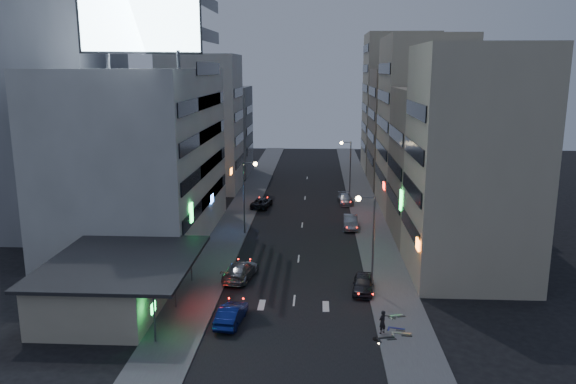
# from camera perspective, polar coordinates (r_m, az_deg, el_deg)

# --- Properties ---
(ground) EXTENTS (180.00, 180.00, 0.00)m
(ground) POSITION_cam_1_polar(r_m,az_deg,el_deg) (41.73, 0.39, -13.15)
(ground) COLOR black
(ground) RESTS_ON ground
(sidewalk_left) EXTENTS (4.00, 120.00, 0.12)m
(sidewalk_left) POSITION_cam_1_polar(r_m,az_deg,el_deg) (70.62, -4.96, -2.33)
(sidewalk_left) COLOR #4C4C4F
(sidewalk_left) RESTS_ON ground
(sidewalk_right) EXTENTS (4.00, 120.00, 0.12)m
(sidewalk_right) POSITION_cam_1_polar(r_m,az_deg,el_deg) (70.22, 8.09, -2.50)
(sidewalk_right) COLOR #4C4C4F
(sidewalk_right) RESTS_ON ground
(food_court) EXTENTS (11.00, 13.00, 3.88)m
(food_court) POSITION_cam_1_polar(r_m,az_deg,el_deg) (45.50, -17.47, -8.81)
(food_court) COLOR #B3A78C
(food_court) RESTS_ON ground
(white_building) EXTENTS (14.00, 24.00, 18.00)m
(white_building) POSITION_cam_1_polar(r_m,az_deg,el_deg) (61.23, -14.82, 3.56)
(white_building) COLOR beige
(white_building) RESTS_ON ground
(grey_tower) EXTENTS (10.00, 14.00, 34.00)m
(grey_tower) POSITION_cam_1_polar(r_m,az_deg,el_deg) (66.64, -21.93, 10.69)
(grey_tower) COLOR gray
(grey_tower) RESTS_ON ground
(shophouse_near) EXTENTS (10.00, 11.00, 20.00)m
(shophouse_near) POSITION_cam_1_polar(r_m,az_deg,el_deg) (50.53, 18.26, 2.68)
(shophouse_near) COLOR #B3A78C
(shophouse_near) RESTS_ON ground
(shophouse_mid) EXTENTS (11.00, 12.00, 16.00)m
(shophouse_mid) POSITION_cam_1_polar(r_m,az_deg,el_deg) (61.98, 15.87, 2.67)
(shophouse_mid) COLOR gray
(shophouse_mid) RESTS_ON ground
(shophouse_far) EXTENTS (10.00, 14.00, 22.00)m
(shophouse_far) POSITION_cam_1_polar(r_m,az_deg,el_deg) (74.12, 13.45, 6.68)
(shophouse_far) COLOR #B3A78C
(shophouse_far) RESTS_ON ground
(far_left_a) EXTENTS (11.00, 10.00, 20.00)m
(far_left_a) POSITION_cam_1_polar(r_m,az_deg,el_deg) (84.75, -8.74, 6.88)
(far_left_a) COLOR beige
(far_left_a) RESTS_ON ground
(far_left_b) EXTENTS (12.00, 10.00, 15.00)m
(far_left_b) POSITION_cam_1_polar(r_m,az_deg,el_deg) (97.79, -7.44, 6.18)
(far_left_b) COLOR gray
(far_left_b) RESTS_ON ground
(far_right_a) EXTENTS (11.00, 12.00, 18.00)m
(far_right_a) POSITION_cam_1_polar(r_m,az_deg,el_deg) (89.12, 12.01, 6.38)
(far_right_a) COLOR gray
(far_right_a) RESTS_ON ground
(far_right_b) EXTENTS (12.00, 12.00, 24.00)m
(far_right_b) POSITION_cam_1_polar(r_m,az_deg,el_deg) (102.76, 11.18, 8.87)
(far_right_b) COLOR #B3A78C
(far_right_b) RESTS_ON ground
(billboard) EXTENTS (9.52, 3.75, 6.20)m
(billboard) POSITION_cam_1_polar(r_m,az_deg,el_deg) (49.92, -14.70, 16.24)
(billboard) COLOR #595B60
(billboard) RESTS_ON white_building
(street_lamp_right_near) EXTENTS (1.60, 0.44, 8.02)m
(street_lamp_right_near) POSITION_cam_1_polar(r_m,az_deg,el_deg) (45.59, 8.21, -3.81)
(street_lamp_right_near) COLOR #595B60
(street_lamp_right_near) RESTS_ON sidewalk_right
(street_lamp_left) EXTENTS (1.60, 0.44, 8.02)m
(street_lamp_left) POSITION_cam_1_polar(r_m,az_deg,el_deg) (61.40, -4.15, 0.52)
(street_lamp_left) COLOR #595B60
(street_lamp_left) RESTS_ON sidewalk_left
(street_lamp_right_far) EXTENTS (1.60, 0.44, 8.02)m
(street_lamp_right_far) POSITION_cam_1_polar(r_m,az_deg,el_deg) (78.73, 6.07, 3.13)
(street_lamp_right_far) COLOR #595B60
(street_lamp_right_far) RESTS_ON sidewalk_right
(parked_car_right_near) EXTENTS (2.13, 4.31, 1.41)m
(parked_car_right_near) POSITION_cam_1_polar(r_m,az_deg,el_deg) (47.15, 7.65, -9.22)
(parked_car_right_near) COLOR #2B2B31
(parked_car_right_near) RESTS_ON ground
(parked_car_right_mid) EXTENTS (1.73, 4.59, 1.50)m
(parked_car_right_mid) POSITION_cam_1_polar(r_m,az_deg,el_deg) (64.97, 6.37, -3.05)
(parked_car_right_mid) COLOR gray
(parked_car_right_mid) RESTS_ON ground
(parked_car_left) EXTENTS (2.84, 5.03, 1.33)m
(parked_car_left) POSITION_cam_1_polar(r_m,az_deg,el_deg) (74.23, -2.69, -1.08)
(parked_car_left) COLOR #242428
(parked_car_left) RESTS_ON ground
(parked_car_right_far) EXTENTS (2.22, 4.71, 1.33)m
(parked_car_right_far) POSITION_cam_1_polar(r_m,az_deg,el_deg) (76.50, 5.87, -0.73)
(parked_car_right_far) COLOR #A4A6AC
(parked_car_right_far) RESTS_ON ground
(road_car_blue) EXTENTS (2.00, 4.47, 1.43)m
(road_car_blue) POSITION_cam_1_polar(r_m,az_deg,el_deg) (41.58, -5.79, -12.23)
(road_car_blue) COLOR navy
(road_car_blue) RESTS_ON ground
(road_car_silver) EXTENTS (3.05, 5.63, 1.55)m
(road_car_silver) POSITION_cam_1_polar(r_m,az_deg,el_deg) (49.65, -4.88, -7.93)
(road_car_silver) COLOR #96999D
(road_car_silver) RESTS_ON ground
(person) EXTENTS (0.71, 0.71, 1.67)m
(person) POSITION_cam_1_polar(r_m,az_deg,el_deg) (40.18, 9.56, -12.89)
(person) COLOR black
(person) RESTS_ON sidewalk_right
(scooter_black_a) EXTENTS (1.04, 1.95, 1.13)m
(scooter_black_a) POSITION_cam_1_polar(r_m,az_deg,el_deg) (40.01, 10.74, -13.48)
(scooter_black_a) COLOR black
(scooter_black_a) RESTS_ON sidewalk_right
(scooter_silver_a) EXTENTS (0.90, 2.07, 1.22)m
(scooter_silver_a) POSITION_cam_1_polar(r_m,az_deg,el_deg) (40.61, 12.48, -13.08)
(scooter_silver_a) COLOR #93969A
(scooter_silver_a) RESTS_ON sidewalk_right
(scooter_blue) EXTENTS (1.02, 1.86, 1.08)m
(scooter_blue) POSITION_cam_1_polar(r_m,az_deg,el_deg) (41.21, 11.88, -12.77)
(scooter_blue) COLOR navy
(scooter_blue) RESTS_ON sidewalk_right
(scooter_black_b) EXTENTS (1.09, 1.69, 0.98)m
(scooter_black_b) POSITION_cam_1_polar(r_m,az_deg,el_deg) (42.87, 11.02, -11.77)
(scooter_black_b) COLOR black
(scooter_black_b) RESTS_ON sidewalk_right
(scooter_silver_b) EXTENTS (1.10, 1.86, 1.08)m
(scooter_silver_b) POSITION_cam_1_polar(r_m,az_deg,el_deg) (43.42, 11.60, -11.40)
(scooter_silver_b) COLOR #B1B2B9
(scooter_silver_b) RESTS_ON sidewalk_right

